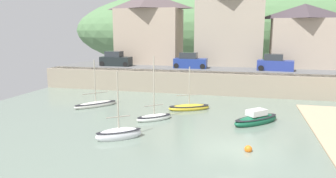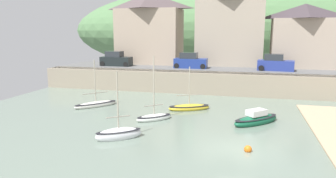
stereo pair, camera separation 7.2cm
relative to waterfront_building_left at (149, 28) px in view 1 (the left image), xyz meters
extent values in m
cube|color=slate|center=(13.47, -25.20, -7.43)|extent=(48.00, 40.00, 0.06)
cube|color=gray|center=(13.47, -8.20, -6.20)|extent=(48.00, 2.40, 2.40)
cube|color=#606060|center=(13.47, -4.50, -5.05)|extent=(48.00, 9.00, 0.10)
ellipsoid|color=#547E4E|center=(12.99, 30.00, -0.34)|extent=(80.00, 44.00, 20.18)
cube|color=tan|center=(0.00, 0.00, -1.19)|extent=(8.81, 5.33, 7.63)
pyramid|color=#554749|center=(0.00, 0.00, 3.74)|extent=(9.11, 5.63, 2.22)
cube|color=#A59885|center=(11.22, 0.00, -0.57)|extent=(8.79, 4.19, 8.87)
cube|color=tan|center=(20.51, 0.00, -1.93)|extent=(7.75, 5.09, 6.14)
pyramid|color=#42383D|center=(20.51, 0.00, 2.05)|extent=(8.05, 5.39, 1.82)
ellipsoid|color=white|center=(5.74, -25.06, -7.14)|extent=(3.07, 2.63, 0.97)
ellipsoid|color=black|center=(5.74, -25.06, -6.87)|extent=(3.01, 2.58, 0.12)
cylinder|color=#B2A893|center=(5.74, -25.06, -4.76)|extent=(0.09, 0.09, 3.78)
cylinder|color=gray|center=(5.74, -25.06, -5.90)|extent=(1.34, 1.03, 0.07)
ellipsoid|color=gold|center=(8.83, -16.21, -7.23)|extent=(4.01, 2.90, 0.63)
ellipsoid|color=black|center=(8.83, -16.21, -7.06)|extent=(3.93, 2.84, 0.12)
cylinder|color=#B2A893|center=(8.83, -16.21, -5.21)|extent=(0.09, 0.09, 3.42)
cylinder|color=gray|center=(8.83, -16.21, -6.05)|extent=(2.16, 1.13, 0.07)
ellipsoid|color=silver|center=(0.10, -17.25, -7.23)|extent=(3.47, 3.84, 0.63)
ellipsoid|color=black|center=(0.10, -17.25, -7.06)|extent=(3.40, 3.76, 0.12)
cylinder|color=#B2A893|center=(0.10, -17.25, -4.96)|extent=(0.09, 0.09, 3.92)
cylinder|color=gray|center=(0.10, -17.25, -6.11)|extent=(1.66, 1.93, 0.07)
ellipsoid|color=white|center=(6.73, -20.23, -7.24)|extent=(2.90, 2.74, 0.61)
ellipsoid|color=black|center=(6.73, -20.23, -7.07)|extent=(2.84, 2.69, 0.12)
cylinder|color=#B2A893|center=(6.73, -20.23, -4.61)|extent=(0.09, 0.09, 4.65)
cylinder|color=gray|center=(6.73, -20.23, -6.20)|extent=(1.27, 1.15, 0.07)
ellipsoid|color=#165B3D|center=(14.62, -19.21, -7.17)|extent=(3.96, 3.98, 0.84)
ellipsoid|color=black|center=(14.62, -19.21, -6.94)|extent=(3.88, 3.90, 0.12)
cube|color=silver|center=(14.62, -19.21, -6.53)|extent=(1.70, 1.70, 0.45)
cube|color=black|center=(-3.30, -4.50, -4.40)|extent=(4.12, 1.75, 1.20)
cube|color=#282D33|center=(-3.55, -4.50, -3.45)|extent=(2.12, 1.52, 0.80)
cylinder|color=black|center=(-1.65, -3.70, -4.68)|extent=(0.64, 0.22, 0.64)
cylinder|color=black|center=(-1.65, -5.30, -4.68)|extent=(0.64, 0.22, 0.64)
cylinder|color=black|center=(-4.95, -3.70, -4.68)|extent=(0.64, 0.22, 0.64)
cylinder|color=black|center=(-4.95, -5.30, -4.68)|extent=(0.64, 0.22, 0.64)
cube|color=navy|center=(6.81, -4.50, -4.40)|extent=(4.10, 1.70, 1.20)
cube|color=#282D33|center=(6.56, -4.50, -3.45)|extent=(2.10, 1.50, 0.80)
cylinder|color=black|center=(8.46, -3.70, -4.68)|extent=(0.64, 0.22, 0.64)
cylinder|color=black|center=(8.46, -5.30, -4.68)|extent=(0.64, 0.22, 0.64)
cylinder|color=black|center=(5.16, -3.70, -4.68)|extent=(0.64, 0.22, 0.64)
cylinder|color=black|center=(5.16, -5.30, -4.68)|extent=(0.64, 0.22, 0.64)
cube|color=navy|center=(17.00, -4.50, -4.40)|extent=(4.27, 2.17, 1.20)
cube|color=#282D33|center=(16.75, -4.50, -3.45)|extent=(2.26, 1.74, 0.80)
cylinder|color=black|center=(18.65, -3.70, -4.68)|extent=(0.64, 0.22, 0.64)
cylinder|color=black|center=(18.65, -5.30, -4.68)|extent=(0.64, 0.22, 0.64)
cylinder|color=black|center=(15.35, -3.70, -4.68)|extent=(0.64, 0.22, 0.64)
cylinder|color=black|center=(15.35, -5.30, -4.68)|extent=(0.64, 0.22, 0.64)
sphere|color=orange|center=(14.05, -25.24, -7.27)|extent=(0.46, 0.46, 0.46)
camera|label=1|loc=(13.76, -43.52, -0.35)|focal=33.61mm
camera|label=2|loc=(13.83, -43.50, -0.35)|focal=33.61mm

